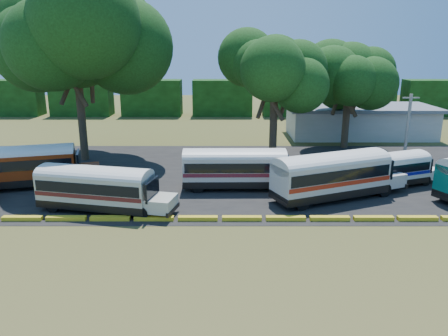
{
  "coord_description": "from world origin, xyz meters",
  "views": [
    {
      "loc": [
        0.3,
        -26.73,
        11.5
      ],
      "look_at": [
        0.28,
        6.0,
        2.33
      ],
      "focal_mm": 35.0,
      "sensor_mm": 36.0,
      "label": 1
    }
  ],
  "objects_px": {
    "bus_cream_west": "(98,186)",
    "bus_white_red": "(333,173)",
    "tree_west": "(74,33)",
    "bus_red": "(22,164)"
  },
  "relations": [
    {
      "from": "bus_cream_west",
      "to": "bus_white_red",
      "type": "bearing_deg",
      "value": 20.83
    },
    {
      "from": "bus_cream_west",
      "to": "tree_west",
      "type": "relative_size",
      "value": 0.57
    },
    {
      "from": "bus_red",
      "to": "bus_white_red",
      "type": "xyz_separation_m",
      "value": [
        25.19,
        -2.86,
        0.04
      ]
    },
    {
      "from": "bus_white_red",
      "to": "bus_cream_west",
      "type": "bearing_deg",
      "value": 165.2
    },
    {
      "from": "bus_red",
      "to": "bus_cream_west",
      "type": "bearing_deg",
      "value": -50.13
    },
    {
      "from": "bus_cream_west",
      "to": "bus_red",
      "type": "bearing_deg",
      "value": 157.88
    },
    {
      "from": "tree_west",
      "to": "bus_white_red",
      "type": "bearing_deg",
      "value": -28.17
    },
    {
      "from": "bus_white_red",
      "to": "tree_west",
      "type": "distance_m",
      "value": 28.19
    },
    {
      "from": "bus_red",
      "to": "bus_white_red",
      "type": "distance_m",
      "value": 25.35
    },
    {
      "from": "bus_cream_west",
      "to": "bus_white_red",
      "type": "relative_size",
      "value": 0.9
    }
  ]
}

